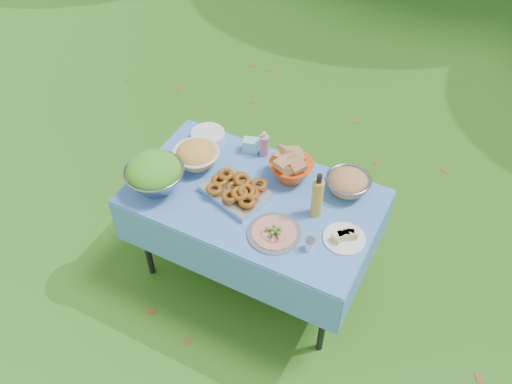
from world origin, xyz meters
TOP-DOWN VIEW (x-y plane):
  - ground at (0.00, 0.00)m, footprint 80.00×80.00m
  - picnic_table at (0.00, 0.00)m, footprint 1.46×0.86m
  - salad_bowl at (-0.54, -0.21)m, footprint 0.36×0.36m
  - pasta_bowl_white at (-0.43, 0.08)m, footprint 0.36×0.36m
  - plate_stack at (-0.49, 0.31)m, footprint 0.22×0.22m
  - wipes_box at (-0.20, 0.35)m, footprint 0.11×0.10m
  - sanitizer_bottle at (-0.11, 0.36)m, footprint 0.08×0.08m
  - bread_bowl at (0.13, 0.24)m, footprint 0.35×0.35m
  - pasta_bowl_steel at (0.47, 0.29)m, footprint 0.27×0.27m
  - fried_tray at (-0.09, -0.04)m, footprint 0.44×0.36m
  - charcuterie_platter at (0.24, -0.21)m, footprint 0.37×0.37m
  - oil_bottle at (0.38, 0.04)m, footprint 0.08×0.08m
  - cheese_plate at (0.59, -0.06)m, footprint 0.30×0.30m
  - shaker at (0.45, -0.21)m, footprint 0.05×0.05m

SIDE VIEW (x-z plane):
  - ground at x=0.00m, z-range 0.00..0.00m
  - picnic_table at x=0.00m, z-range 0.00..0.76m
  - plate_stack at x=-0.49m, z-range 0.76..0.82m
  - cheese_plate at x=0.59m, z-range 0.76..0.82m
  - charcuterie_platter at x=0.24m, z-range 0.76..0.83m
  - shaker at x=0.45m, z-range 0.76..0.84m
  - fried_tray at x=-0.09m, z-range 0.76..0.85m
  - wipes_box at x=-0.20m, z-range 0.76..0.85m
  - pasta_bowl_steel at x=0.47m, z-range 0.76..0.90m
  - pasta_bowl_white at x=-0.43m, z-range 0.76..0.92m
  - sanitizer_bottle at x=-0.11m, z-range 0.76..0.93m
  - bread_bowl at x=0.13m, z-range 0.76..0.94m
  - salad_bowl at x=-0.54m, z-range 0.76..0.99m
  - oil_bottle at x=0.38m, z-range 0.76..1.07m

